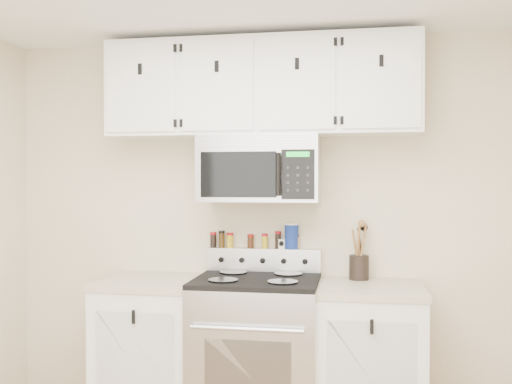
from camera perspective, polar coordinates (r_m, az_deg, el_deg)
back_wall at (r=3.85m, az=0.87°, el=-3.38°), size 3.50×0.01×2.50m
range at (r=3.68m, az=0.09°, el=-15.70°), size 0.76×0.65×1.10m
base_cabinet_left at (r=3.88m, az=-10.34°, el=-15.24°), size 0.64×0.62×0.92m
base_cabinet_right at (r=3.66m, az=11.31°, el=-16.21°), size 0.64×0.62×0.92m
microwave at (r=3.65m, az=0.43°, el=2.35°), size 0.76×0.44×0.42m
upper_cabinets at (r=3.72m, az=0.48°, el=10.37°), size 2.00×0.35×0.62m
utensil_crock at (r=3.73m, az=10.26°, el=-7.23°), size 0.12×0.12×0.36m
kitchen_timer at (r=3.81m, az=2.61°, el=-5.20°), size 0.07×0.06×0.06m
salt_canister at (r=3.79m, az=3.58°, el=-4.41°), size 0.09×0.09×0.17m
spice_jar_0 at (r=3.89m, az=-4.30°, el=-4.77°), size 0.04×0.04×0.10m
spice_jar_1 at (r=3.88m, az=-3.46°, el=-4.72°), size 0.04×0.04×0.11m
spice_jar_2 at (r=3.86m, az=-2.62°, el=-4.83°), size 0.04×0.04×0.10m
spice_jar_3 at (r=3.84m, az=-0.54°, el=-4.93°), size 0.04×0.04×0.09m
spice_jar_4 at (r=3.82m, az=0.88°, el=-4.92°), size 0.04×0.04×0.10m
spice_jar_5 at (r=3.81m, az=2.21°, el=-4.81°), size 0.04×0.04×0.12m
spice_jar_6 at (r=3.80m, az=3.46°, el=-4.89°), size 0.04×0.04×0.11m
spice_jar_7 at (r=3.80m, az=4.02°, el=-4.96°), size 0.04×0.04×0.10m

